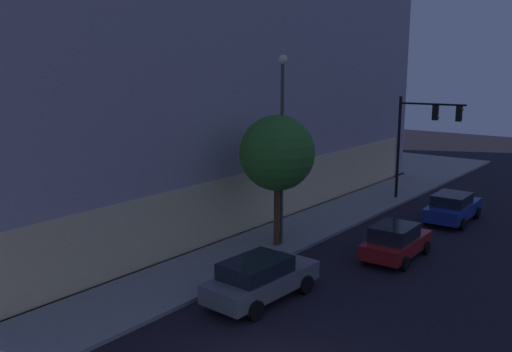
{
  "coord_description": "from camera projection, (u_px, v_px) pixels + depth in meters",
  "views": [
    {
      "loc": [
        -10.35,
        -7.5,
        8.4
      ],
      "look_at": [
        4.25,
        3.98,
        4.67
      ],
      "focal_mm": 38.64,
      "sensor_mm": 36.0,
      "label": 1
    }
  ],
  "objects": [
    {
      "name": "car_red",
      "position": [
        396.0,
        241.0,
        24.3
      ],
      "size": [
        4.15,
        2.13,
        1.58
      ],
      "color": "maroon",
      "rests_on": "ground"
    },
    {
      "name": "street_lamp_sidewalk",
      "position": [
        282.0,
        129.0,
        24.94
      ],
      "size": [
        0.44,
        0.44,
        8.73
      ],
      "color": "#414141",
      "rests_on": "sidewalk_corner"
    },
    {
      "name": "car_grey",
      "position": [
        260.0,
        278.0,
        19.94
      ],
      "size": [
        4.78,
        2.22,
        1.62
      ],
      "color": "slate",
      "rests_on": "ground"
    },
    {
      "name": "modern_building",
      "position": [
        89.0,
        49.0,
        37.43
      ],
      "size": [
        34.63,
        31.58,
        19.15
      ],
      "color": "#4C4C51",
      "rests_on": "ground"
    },
    {
      "name": "sidewalk_tree",
      "position": [
        277.0,
        153.0,
        25.0
      ],
      "size": [
        3.47,
        3.47,
        6.09
      ],
      "color": "brown",
      "rests_on": "sidewalk_corner"
    },
    {
      "name": "car_blue",
      "position": [
        453.0,
        207.0,
        30.05
      ],
      "size": [
        4.6,
        2.21,
        1.6
      ],
      "color": "navy",
      "rests_on": "ground"
    },
    {
      "name": "traffic_light_far_corner",
      "position": [
        423.0,
        128.0,
        33.52
      ],
      "size": [
        0.57,
        4.0,
        6.41
      ],
      "color": "black",
      "rests_on": "sidewalk_corner"
    }
  ]
}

